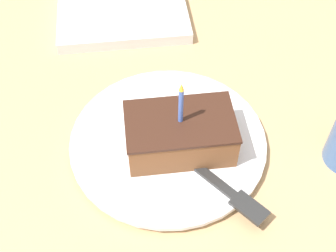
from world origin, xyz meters
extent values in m
cube|color=tan|center=(0.00, 0.00, -0.02)|extent=(2.40, 2.40, 0.04)
cylinder|color=silver|center=(-0.02, 0.01, 0.01)|extent=(0.25, 0.25, 0.02)
cylinder|color=silver|center=(-0.02, 0.01, 0.01)|extent=(0.26, 0.26, 0.01)
cube|color=brown|center=(-0.03, 0.00, 0.04)|extent=(0.08, 0.13, 0.05)
cube|color=#381E14|center=(-0.03, 0.00, 0.07)|extent=(0.08, 0.14, 0.00)
cylinder|color=#4C72E0|center=(-0.03, 0.00, 0.10)|extent=(0.01, 0.01, 0.05)
cone|color=yellow|center=(-0.03, 0.00, 0.13)|extent=(0.01, 0.01, 0.01)
cube|color=#262626|center=(-0.06, -0.01, 0.02)|extent=(0.12, 0.10, 0.00)
cube|color=#262626|center=(-0.13, -0.07, 0.02)|extent=(0.05, 0.05, 0.00)
cube|color=silver|center=(0.29, 0.06, 0.01)|extent=(0.21, 0.22, 0.02)
camera|label=1|loc=(-0.39, 0.06, 0.51)|focal=50.00mm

